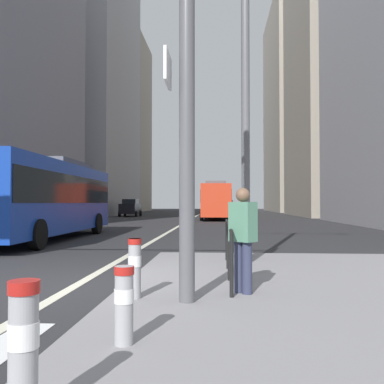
# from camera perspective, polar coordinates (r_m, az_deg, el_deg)

# --- Properties ---
(ground_plane) EXTENTS (160.00, 160.00, 0.00)m
(ground_plane) POSITION_cam_1_polar(r_m,az_deg,el_deg) (27.71, -1.73, -4.63)
(ground_plane) COLOR #28282B
(lane_centre_line) EXTENTS (0.20, 80.00, 0.01)m
(lane_centre_line) POSITION_cam_1_polar(r_m,az_deg,el_deg) (37.67, -0.29, -3.80)
(lane_centre_line) COLOR beige
(lane_centre_line) RESTS_ON ground
(office_tower_left_mid) EXTENTS (13.05, 19.14, 34.46)m
(office_tower_left_mid) POSITION_cam_1_polar(r_m,az_deg,el_deg) (58.87, -15.35, 14.04)
(office_tower_left_mid) COLOR #9E9EA3
(office_tower_left_mid) RESTS_ON ground
(office_tower_left_far) EXTENTS (10.05, 16.40, 31.74)m
(office_tower_left_far) POSITION_cam_1_polar(r_m,az_deg,el_deg) (79.22, -10.08, 8.97)
(office_tower_left_far) COLOR gray
(office_tower_left_far) RESTS_ON ground
(office_tower_right_mid) EXTENTS (10.78, 16.98, 31.33)m
(office_tower_right_mid) POSITION_cam_1_polar(r_m,az_deg,el_deg) (53.86, 19.64, 13.82)
(office_tower_right_mid) COLOR gray
(office_tower_right_mid) RESTS_ON ground
(office_tower_right_far) EXTENTS (10.36, 23.05, 36.30)m
(office_tower_right_far) POSITION_cam_1_polar(r_m,az_deg,el_deg) (78.50, 14.43, 10.79)
(office_tower_right_far) COLOR gray
(office_tower_right_far) RESTS_ON ground
(city_bus_blue_oncoming) EXTENTS (2.85, 10.97, 3.40)m
(city_bus_blue_oncoming) POSITION_cam_1_polar(r_m,az_deg,el_deg) (18.10, -19.40, -0.41)
(city_bus_blue_oncoming) COLOR #14389E
(city_bus_blue_oncoming) RESTS_ON ground
(city_bus_red_receding) EXTENTS (2.82, 11.12, 3.40)m
(city_bus_red_receding) POSITION_cam_1_polar(r_m,az_deg,el_deg) (39.00, 3.23, -1.02)
(city_bus_red_receding) COLOR red
(city_bus_red_receding) RESTS_ON ground
(car_oncoming_mid) EXTENTS (2.16, 4.61, 1.94)m
(car_oncoming_mid) POSITION_cam_1_polar(r_m,az_deg,el_deg) (47.42, -8.39, -2.11)
(car_oncoming_mid) COLOR black
(car_oncoming_mid) RESTS_ON ground
(car_receding_near) EXTENTS (2.21, 4.34, 1.94)m
(car_receding_near) POSITION_cam_1_polar(r_m,az_deg,el_deg) (62.52, 4.22, -1.97)
(car_receding_near) COLOR #B2A899
(car_receding_near) RESTS_ON ground
(car_receding_far) EXTENTS (2.13, 4.18, 1.94)m
(car_receding_far) POSITION_cam_1_polar(r_m,az_deg,el_deg) (62.35, 4.89, -1.97)
(car_receding_far) COLOR #232838
(car_receding_far) RESTS_ON ground
(traffic_signal_gantry) EXTENTS (7.26, 0.65, 6.00)m
(traffic_signal_gantry) POSITION_cam_1_polar(r_m,az_deg,el_deg) (7.01, -22.83, 20.80)
(traffic_signal_gantry) COLOR #515156
(traffic_signal_gantry) RESTS_ON median_island
(street_lamp_post) EXTENTS (5.50, 0.32, 8.00)m
(street_lamp_post) POSITION_cam_1_polar(r_m,az_deg,el_deg) (10.71, 7.28, 19.09)
(street_lamp_post) COLOR #56565B
(street_lamp_post) RESTS_ON median_island
(bollard_front) EXTENTS (0.20, 0.20, 0.89)m
(bollard_front) POSITION_cam_1_polar(r_m,az_deg,el_deg) (2.95, -22.01, -18.68)
(bollard_front) COLOR #99999E
(bollard_front) RESTS_ON median_island
(bollard_left) EXTENTS (0.20, 0.20, 0.76)m
(bollard_left) POSITION_cam_1_polar(r_m,az_deg,el_deg) (4.24, -9.25, -14.39)
(bollard_left) COLOR #99999E
(bollard_left) RESTS_ON median_island
(bollard_right) EXTENTS (0.20, 0.20, 0.85)m
(bollard_right) POSITION_cam_1_polar(r_m,az_deg,el_deg) (6.17, -7.82, -9.82)
(bollard_right) COLOR #99999E
(bollard_right) RESTS_ON median_island
(pedestrian_railing) EXTENTS (0.06, 4.01, 0.98)m
(pedestrian_railing) POSITION_cam_1_polar(r_m,az_deg,el_deg) (8.13, 4.99, -6.10)
(pedestrian_railing) COLOR black
(pedestrian_railing) RESTS_ON median_island
(pedestrian_waiting) EXTENTS (0.44, 0.43, 1.60)m
(pedestrian_waiting) POSITION_cam_1_polar(r_m,az_deg,el_deg) (6.44, 6.95, -5.84)
(pedestrian_waiting) COLOR #2D334C
(pedestrian_waiting) RESTS_ON median_island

